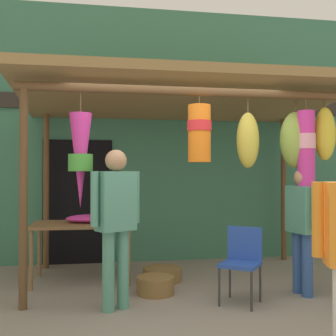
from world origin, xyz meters
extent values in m
plane|color=gray|center=(0.00, 0.00, 0.00)|extent=(30.00, 30.00, 0.00)
cube|color=#387056|center=(0.00, 2.43, 2.11)|extent=(12.49, 0.25, 4.22)
cube|color=#2D2823|center=(0.00, 2.28, 2.62)|extent=(11.24, 0.04, 0.24)
cube|color=black|center=(-1.22, 2.29, 1.00)|extent=(1.10, 0.03, 2.00)
cylinder|color=brown|center=(-1.69, 0.10, 1.20)|extent=(0.09, 0.09, 2.40)
cylinder|color=brown|center=(-1.69, 2.05, 1.20)|extent=(0.09, 0.09, 2.40)
cylinder|color=brown|center=(2.20, 2.05, 1.20)|extent=(0.09, 0.09, 2.40)
cylinder|color=brown|center=(0.25, 0.10, 2.40)|extent=(4.09, 0.10, 0.10)
cylinder|color=brown|center=(0.25, 2.05, 2.55)|extent=(4.09, 0.10, 0.10)
cube|color=olive|center=(0.25, 1.07, 2.52)|extent=(4.39, 2.45, 0.34)
cylinder|color=brown|center=(-1.09, 0.12, 2.24)|extent=(0.01, 0.01, 0.23)
cone|color=#D13399|center=(-1.09, 0.12, 1.60)|extent=(0.25, 0.25, 1.05)
cylinder|color=green|center=(-1.09, 0.12, 1.58)|extent=(0.27, 0.27, 0.19)
cylinder|color=brown|center=(0.25, 0.08, 2.30)|extent=(0.01, 0.01, 0.11)
cylinder|color=orange|center=(0.25, 0.08, 1.92)|extent=(0.26, 0.26, 0.66)
cylinder|color=red|center=(0.25, 0.08, 2.00)|extent=(0.28, 0.28, 0.12)
cylinder|color=brown|center=(1.56, 0.07, 2.28)|extent=(0.01, 0.01, 0.14)
cylinder|color=#D13399|center=(1.56, 0.07, 1.71)|extent=(0.20, 0.20, 1.00)
cylinder|color=pink|center=(1.56, 0.07, 1.84)|extent=(0.22, 0.22, 0.18)
cylinder|color=#4C3D23|center=(1.85, 0.14, 2.31)|extent=(0.02, 0.02, 0.08)
ellipsoid|color=yellow|center=(1.85, 0.14, 1.94)|extent=(0.26, 0.22, 0.66)
cylinder|color=#4C3D23|center=(1.49, 0.19, 2.28)|extent=(0.02, 0.02, 0.14)
ellipsoid|color=#89A842|center=(1.49, 0.19, 1.87)|extent=(0.38, 0.32, 0.69)
cylinder|color=#4C3D23|center=(0.87, 0.18, 2.27)|extent=(0.02, 0.02, 0.17)
ellipsoid|color=gold|center=(0.87, 0.18, 1.85)|extent=(0.27, 0.23, 0.67)
cube|color=brown|center=(-1.11, 1.18, 0.77)|extent=(1.31, 0.82, 0.04)
cylinder|color=brown|center=(-1.72, 0.82, 0.37)|extent=(0.05, 0.05, 0.75)
cylinder|color=brown|center=(-0.51, 0.82, 0.37)|extent=(0.05, 0.05, 0.75)
cylinder|color=brown|center=(-1.72, 1.54, 0.37)|extent=(0.05, 0.05, 0.75)
cylinder|color=brown|center=(-0.51, 1.54, 0.37)|extent=(0.05, 0.05, 0.75)
ellipsoid|color=#D13399|center=(-1.02, 1.21, 0.84)|extent=(0.61, 0.43, 0.11)
ellipsoid|color=yellow|center=(-0.93, 1.16, 0.85)|extent=(0.28, 0.22, 0.07)
cube|color=#2347A8|center=(0.67, -0.11, 0.44)|extent=(0.56, 0.56, 0.04)
cube|color=#2347A8|center=(0.78, 0.03, 0.64)|extent=(0.34, 0.27, 0.40)
cylinder|color=#333338|center=(0.42, -0.15, 0.22)|extent=(0.03, 0.03, 0.44)
cylinder|color=#333338|center=(0.71, -0.37, 0.22)|extent=(0.03, 0.03, 0.44)
cylinder|color=#333338|center=(0.63, 0.14, 0.22)|extent=(0.03, 0.03, 0.44)
cylinder|color=#333338|center=(0.92, -0.08, 0.22)|extent=(0.03, 0.03, 0.44)
cylinder|color=brown|center=(-0.21, 0.42, 0.11)|extent=(0.45, 0.45, 0.21)
cylinder|color=brown|center=(-0.04, 1.01, 0.09)|extent=(0.53, 0.53, 0.18)
cylinder|color=#2D5193|center=(1.52, 0.19, 0.37)|extent=(0.13, 0.13, 0.75)
cylinder|color=#2D5193|center=(1.54, 0.01, 0.37)|extent=(0.13, 0.13, 0.75)
cube|color=#4C8E7A|center=(1.53, 0.10, 1.03)|extent=(0.28, 0.43, 0.56)
cylinder|color=#4C8E7A|center=(1.49, 0.35, 1.05)|extent=(0.08, 0.08, 0.50)
cylinder|color=#4C8E7A|center=(1.57, -0.15, 1.05)|extent=(0.08, 0.08, 0.50)
sphere|color=tan|center=(1.53, 0.10, 1.41)|extent=(0.21, 0.21, 0.21)
cylinder|color=#4C8E7A|center=(-0.79, -0.13, 0.42)|extent=(0.13, 0.13, 0.85)
cylinder|color=#4C8E7A|center=(-0.63, -0.04, 0.42)|extent=(0.13, 0.13, 0.85)
cube|color=#4C8E7A|center=(-0.71, -0.08, 1.16)|extent=(0.46, 0.38, 0.63)
cylinder|color=#4C8E7A|center=(-0.93, -0.20, 1.19)|extent=(0.08, 0.08, 0.57)
cylinder|color=#4C8E7A|center=(-0.48, 0.04, 1.19)|extent=(0.08, 0.08, 0.57)
sphere|color=tan|center=(-0.71, -0.08, 1.60)|extent=(0.23, 0.23, 0.23)
cylinder|color=orange|center=(0.67, -1.78, 1.13)|extent=(0.08, 0.08, 0.54)
camera|label=1|loc=(-0.89, -4.56, 1.46)|focal=44.37mm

